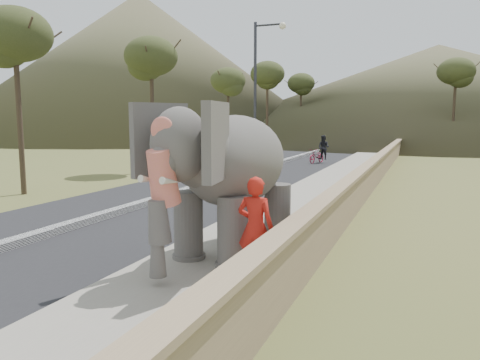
% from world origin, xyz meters
% --- Properties ---
extents(ground, '(160.00, 160.00, 0.00)m').
position_xyz_m(ground, '(0.00, 0.00, 0.00)').
color(ground, olive).
rests_on(ground, ground).
extents(road, '(7.00, 120.00, 0.03)m').
position_xyz_m(road, '(-5.00, 10.00, 0.01)').
color(road, black).
rests_on(road, ground).
extents(median, '(0.35, 120.00, 0.22)m').
position_xyz_m(median, '(-5.00, 10.00, 0.11)').
color(median, black).
rests_on(median, ground).
extents(walkway, '(3.00, 120.00, 0.15)m').
position_xyz_m(walkway, '(0.00, 10.00, 0.07)').
color(walkway, '#9E9687').
rests_on(walkway, ground).
extents(parapet, '(0.30, 120.00, 1.10)m').
position_xyz_m(parapet, '(1.65, 10.00, 0.55)').
color(parapet, tan).
rests_on(parapet, ground).
extents(lamppost, '(1.76, 0.36, 8.00)m').
position_xyz_m(lamppost, '(-4.69, 15.65, 4.87)').
color(lamppost, '#2B2A2F').
rests_on(lamppost, ground).
extents(signboard, '(0.60, 0.08, 2.40)m').
position_xyz_m(signboard, '(-4.50, 15.31, 1.64)').
color(signboard, '#2D2D33').
rests_on(signboard, ground).
extents(hill_left, '(60.00, 60.00, 22.00)m').
position_xyz_m(hill_left, '(-38.00, 55.00, 11.00)').
color(hill_left, brown).
rests_on(hill_left, ground).
extents(hill_far, '(80.00, 80.00, 14.00)m').
position_xyz_m(hill_far, '(5.00, 70.00, 7.00)').
color(hill_far, brown).
rests_on(hill_far, ground).
extents(elephant_and_man, '(2.76, 4.45, 3.01)m').
position_xyz_m(elephant_and_man, '(0.02, 0.44, 1.65)').
color(elephant_and_man, '#645F5A').
rests_on(elephant_and_man, ground).
extents(motorcyclist, '(1.44, 1.86, 1.85)m').
position_xyz_m(motorcyclist, '(-2.72, 21.93, 0.71)').
color(motorcyclist, maroon).
rests_on(motorcyclist, ground).
extents(trees, '(47.75, 45.25, 8.56)m').
position_xyz_m(trees, '(4.09, 30.60, 3.91)').
color(trees, '#473828').
rests_on(trees, ground).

